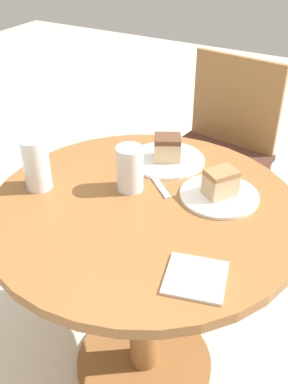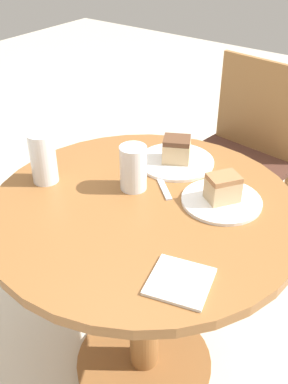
{
  "view_description": "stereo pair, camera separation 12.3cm",
  "coord_description": "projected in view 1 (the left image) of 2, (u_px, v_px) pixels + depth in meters",
  "views": [
    {
      "loc": [
        0.51,
        -0.9,
        1.44
      ],
      "look_at": [
        0.0,
        0.0,
        0.76
      ],
      "focal_mm": 42.0,
      "sensor_mm": 36.0,
      "label": 1
    },
    {
      "loc": [
        0.61,
        -0.83,
        1.44
      ],
      "look_at": [
        0.0,
        0.0,
        0.76
      ],
      "focal_mm": 42.0,
      "sensor_mm": 36.0,
      "label": 2
    }
  ],
  "objects": [
    {
      "name": "table",
      "position": [
        144.0,
        256.0,
        1.37
      ],
      "size": [
        0.88,
        0.88,
        0.72
      ],
      "color": "brown",
      "rests_on": "ground_plane"
    },
    {
      "name": "chair",
      "position": [
        218.0,
        152.0,
        2.02
      ],
      "size": [
        0.48,
        0.46,
        0.88
      ],
      "rotation": [
        0.0,
        0.0,
        -0.12
      ],
      "color": "olive",
      "rests_on": "ground_plane"
    },
    {
      "name": "cake_slice_near",
      "position": [
        167.0,
        148.0,
        1.43
      ],
      "size": [
        0.11,
        0.1,
        0.08
      ],
      "rotation": [
        0.0,
        0.0,
        5.2
      ],
      "color": "tan",
      "rests_on": "plate_near"
    },
    {
      "name": "napkin_stack",
      "position": [
        196.0,
        278.0,
        1.01
      ],
      "size": [
        0.16,
        0.16,
        0.01
      ],
      "rotation": [
        0.0,
        0.0,
        0.26
      ],
      "color": "white",
      "rests_on": "table"
    },
    {
      "name": "glass_lemonade",
      "position": [
        130.0,
        171.0,
        1.29
      ],
      "size": [
        0.08,
        0.08,
        0.14
      ],
      "color": "beige",
      "rests_on": "table"
    },
    {
      "name": "plate_far",
      "position": [
        219.0,
        196.0,
        1.28
      ],
      "size": [
        0.23,
        0.23,
        0.01
      ],
      "color": "white",
      "rests_on": "table"
    },
    {
      "name": "glass_water",
      "position": [
        37.0,
        166.0,
        1.29
      ],
      "size": [
        0.08,
        0.08,
        0.16
      ],
      "color": "silver",
      "rests_on": "table"
    },
    {
      "name": "fork",
      "position": [
        158.0,
        184.0,
        1.34
      ],
      "size": [
        0.13,
        0.12,
        0.0
      ],
      "rotation": [
        0.0,
        0.0,
        2.42
      ],
      "color": "silver",
      "rests_on": "table"
    },
    {
      "name": "ground_plane",
      "position": [
        144.0,
        363.0,
        1.65
      ],
      "size": [
        8.0,
        8.0,
        0.0
      ],
      "primitive_type": "plane",
      "color": "beige"
    },
    {
      "name": "plate_near",
      "position": [
        167.0,
        160.0,
        1.46
      ],
      "size": [
        0.24,
        0.24,
        0.01
      ],
      "color": "white",
      "rests_on": "table"
    },
    {
      "name": "cake_slice_far",
      "position": [
        221.0,
        183.0,
        1.26
      ],
      "size": [
        0.1,
        0.11,
        0.08
      ],
      "rotation": [
        0.0,
        0.0,
        5.69
      ],
      "color": "tan",
      "rests_on": "plate_far"
    }
  ]
}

